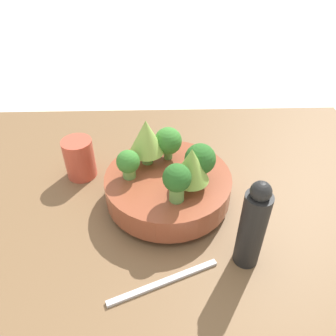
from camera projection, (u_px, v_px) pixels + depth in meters
The scene contains 12 objects.
ground_plane at pixel (158, 216), 0.70m from camera, with size 6.00×6.00×0.00m, color beige.
table at pixel (158, 210), 0.69m from camera, with size 1.09×0.81×0.04m.
bowl at pixel (168, 186), 0.67m from camera, with size 0.25×0.25×0.07m.
broccoli_floret_back at pixel (168, 141), 0.67m from camera, with size 0.06×0.06×0.07m.
broccoli_floret_left at pixel (128, 163), 0.63m from camera, with size 0.05×0.05×0.06m.
broccoli_floret_right at pixel (200, 158), 0.62m from camera, with size 0.06×0.06×0.08m.
romanesco_piece_far at pixel (146, 137), 0.65m from camera, with size 0.07×0.07×0.10m.
broccoli_floret_front at pixel (177, 180), 0.57m from camera, with size 0.05×0.05×0.08m.
romanesco_piece_near at pixel (191, 165), 0.59m from camera, with size 0.07×0.07×0.09m.
cup at pixel (80, 158), 0.73m from camera, with size 0.07×0.07×0.09m.
pepper_mill at pixel (253, 227), 0.52m from camera, with size 0.04×0.04×0.18m.
fork at pixel (164, 282), 0.54m from camera, with size 0.18×0.08×0.01m.
Camera 1 is at (0.01, -0.49, 0.52)m, focal length 35.00 mm.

